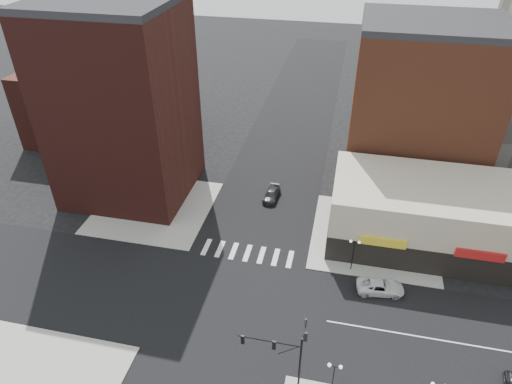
# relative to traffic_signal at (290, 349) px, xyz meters

# --- Properties ---
(ground) EXTENTS (240.00, 240.00, 0.00)m
(ground) POSITION_rel_traffic_signal_xyz_m (-7.24, 7.83, -4.96)
(ground) COLOR black
(ground) RESTS_ON ground
(road_ew) EXTENTS (200.00, 14.00, 0.02)m
(road_ew) POSITION_rel_traffic_signal_xyz_m (-7.24, 7.83, -4.95)
(road_ew) COLOR black
(road_ew) RESTS_ON ground
(road_ns) EXTENTS (14.00, 200.00, 0.02)m
(road_ns) POSITION_rel_traffic_signal_xyz_m (-7.24, 7.83, -4.95)
(road_ns) COLOR black
(road_ns) RESTS_ON ground
(sidewalk_nw) EXTENTS (15.00, 15.00, 0.12)m
(sidewalk_nw) POSITION_rel_traffic_signal_xyz_m (-21.74, 22.33, -4.90)
(sidewalk_nw) COLOR gray
(sidewalk_nw) RESTS_ON ground
(sidewalk_ne) EXTENTS (15.00, 15.00, 0.12)m
(sidewalk_ne) POSITION_rel_traffic_signal_xyz_m (7.26, 22.33, -4.90)
(sidewalk_ne) COLOR gray
(sidewalk_ne) RESTS_ON ground
(building_nw) EXTENTS (16.00, 15.00, 25.00)m
(building_nw) POSITION_rel_traffic_signal_xyz_m (-26.24, 26.33, 7.54)
(building_nw) COLOR #3D1713
(building_nw) RESTS_ON ground
(building_nw_low) EXTENTS (20.00, 18.00, 12.00)m
(building_nw_low) POSITION_rel_traffic_signal_xyz_m (-39.24, 41.83, 1.04)
(building_nw_low) COLOR #3D1713
(building_nw_low) RESTS_ON ground
(building_ne_midrise) EXTENTS (18.00, 15.00, 22.00)m
(building_ne_midrise) POSITION_rel_traffic_signal_xyz_m (11.76, 37.33, 6.04)
(building_ne_midrise) COLOR brown
(building_ne_midrise) RESTS_ON ground
(building_ne_row) EXTENTS (24.20, 12.20, 8.00)m
(building_ne_row) POSITION_rel_traffic_signal_xyz_m (13.76, 22.83, -1.66)
(building_ne_row) COLOR #B4A98F
(building_ne_row) RESTS_ON ground
(traffic_signal) EXTENTS (5.59, 3.09, 7.77)m
(traffic_signal) POSITION_rel_traffic_signal_xyz_m (0.00, 0.00, 0.00)
(traffic_signal) COLOR black
(traffic_signal) RESTS_ON ground
(street_lamp_se_a) EXTENTS (1.22, 0.32, 4.16)m
(street_lamp_se_a) POSITION_rel_traffic_signal_xyz_m (3.76, -0.17, -1.67)
(street_lamp_se_a) COLOR black
(street_lamp_se_a) RESTS_ON sidewalk_se
(street_lamp_ne) EXTENTS (1.22, 0.32, 4.16)m
(street_lamp_ne) POSITION_rel_traffic_signal_xyz_m (4.76, 15.83, -1.67)
(street_lamp_ne) COLOR black
(street_lamp_ne) RESTS_ON sidewalk_ne
(white_suv) EXTENTS (5.28, 2.94, 1.40)m
(white_suv) POSITION_rel_traffic_signal_xyz_m (7.95, 13.07, -4.26)
(white_suv) COLOR silver
(white_suv) RESTS_ON ground
(dark_sedan_north) EXTENTS (2.09, 4.52, 1.28)m
(dark_sedan_north) POSITION_rel_traffic_signal_xyz_m (-6.63, 27.81, -4.32)
(dark_sedan_north) COLOR black
(dark_sedan_north) RESTS_ON ground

